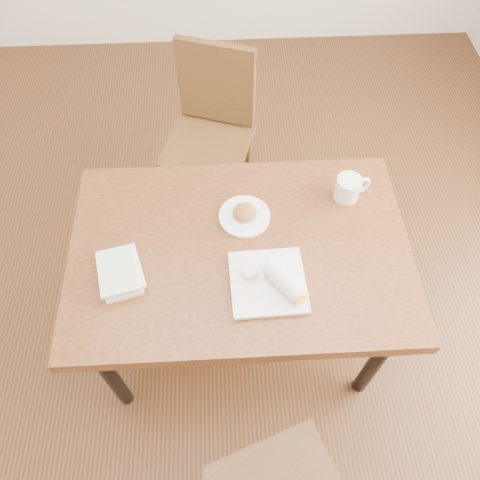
{
  "coord_description": "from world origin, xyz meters",
  "views": [
    {
      "loc": [
        -0.05,
        -0.97,
        2.24
      ],
      "look_at": [
        0.0,
        0.0,
        0.8
      ],
      "focal_mm": 35.0,
      "sensor_mm": 36.0,
      "label": 1
    }
  ],
  "objects_px": {
    "plate_burrito": "(273,282)",
    "plate_scone": "(245,215)",
    "table": "(240,258)",
    "coffee_mug": "(349,188)",
    "book_stack": "(120,272)",
    "chair_far": "(211,125)"
  },
  "relations": [
    {
      "from": "chair_far",
      "to": "book_stack",
      "type": "distance_m",
      "value": 1.08
    },
    {
      "from": "table",
      "to": "plate_scone",
      "type": "bearing_deg",
      "value": 79.52
    },
    {
      "from": "coffee_mug",
      "to": "book_stack",
      "type": "distance_m",
      "value": 0.95
    },
    {
      "from": "coffee_mug",
      "to": "chair_far",
      "type": "bearing_deg",
      "value": 129.46
    },
    {
      "from": "table",
      "to": "chair_far",
      "type": "bearing_deg",
      "value": 96.51
    },
    {
      "from": "table",
      "to": "coffee_mug",
      "type": "relative_size",
      "value": 8.68
    },
    {
      "from": "table",
      "to": "plate_scone",
      "type": "distance_m",
      "value": 0.17
    },
    {
      "from": "chair_far",
      "to": "plate_scone",
      "type": "height_order",
      "value": "chair_far"
    },
    {
      "from": "table",
      "to": "book_stack",
      "type": "xyz_separation_m",
      "value": [
        -0.44,
        -0.1,
        0.1
      ]
    },
    {
      "from": "chair_far",
      "to": "plate_burrito",
      "type": "relative_size",
      "value": 3.44
    },
    {
      "from": "plate_scone",
      "to": "book_stack",
      "type": "relative_size",
      "value": 0.88
    },
    {
      "from": "table",
      "to": "coffee_mug",
      "type": "distance_m",
      "value": 0.52
    },
    {
      "from": "plate_burrito",
      "to": "plate_scone",
      "type": "bearing_deg",
      "value": 105.21
    },
    {
      "from": "table",
      "to": "book_stack",
      "type": "distance_m",
      "value": 0.46
    },
    {
      "from": "plate_burrito",
      "to": "coffee_mug",
      "type": "bearing_deg",
      "value": 49.44
    },
    {
      "from": "table",
      "to": "plate_burrito",
      "type": "bearing_deg",
      "value": -57.44
    },
    {
      "from": "plate_scone",
      "to": "book_stack",
      "type": "bearing_deg",
      "value": -152.77
    },
    {
      "from": "table",
      "to": "plate_scone",
      "type": "xyz_separation_m",
      "value": [
        0.03,
        0.14,
        0.1
      ]
    },
    {
      "from": "chair_far",
      "to": "table",
      "type": "bearing_deg",
      "value": -83.49
    },
    {
      "from": "chair_far",
      "to": "book_stack",
      "type": "xyz_separation_m",
      "value": [
        -0.34,
        -1.0,
        0.23
      ]
    },
    {
      "from": "coffee_mug",
      "to": "plate_burrito",
      "type": "distance_m",
      "value": 0.53
    },
    {
      "from": "chair_far",
      "to": "plate_burrito",
      "type": "bearing_deg",
      "value": -78.8
    }
  ]
}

